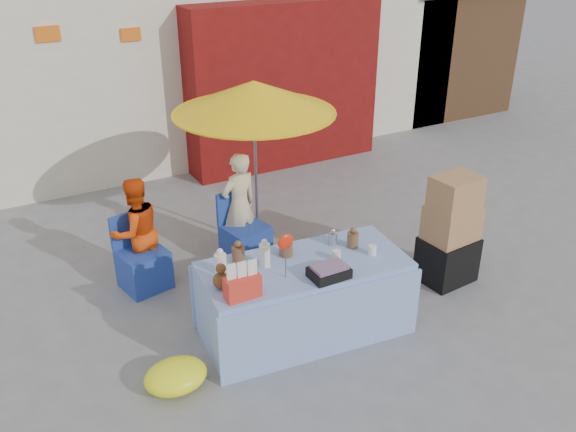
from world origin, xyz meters
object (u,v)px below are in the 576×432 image
market_table (303,297)px  chair_left (143,266)px  box_stack (450,234)px  chair_right (245,240)px  vendor_orange (136,232)px  umbrella (254,98)px  vendor_beige (239,206)px

market_table → chair_left: size_ratio=2.50×
market_table → chair_left: market_table is taller
chair_left → box_stack: size_ratio=0.66×
chair_right → vendor_orange: 1.31m
umbrella → box_stack: size_ratio=1.62×
vendor_orange → umbrella: size_ratio=0.60×
chair_right → vendor_beige: (0.00, 0.13, 0.41)m
chair_right → umbrella: 1.69m
chair_right → vendor_orange: size_ratio=0.67×
umbrella → market_table: bearing=-102.2°
vendor_orange → vendor_beige: 1.25m
market_table → chair_left: (-1.15, 1.56, -0.15)m
chair_right → chair_left: bearing=168.1°
market_table → vendor_orange: size_ratio=1.69×
box_stack → chair_right: bearing=140.0°
chair_right → box_stack: box_stack is taller
market_table → box_stack: box_stack is taller
market_table → umbrella: bearing=83.7°
chair_right → box_stack: (1.81, -1.52, 0.34)m
vendor_orange → chair_left: bearing=76.7°
chair_right → umbrella: umbrella is taller
market_table → chair_right: 1.57m
chair_right → box_stack: 2.39m
vendor_beige → chair_left: bearing=-5.8°
market_table → chair_left: bearing=132.3°
chair_left → box_stack: box_stack is taller
market_table → vendor_beige: vendor_beige is taller
market_table → vendor_beige: bearing=92.5°
chair_left → umbrella: size_ratio=0.41×
chair_right → vendor_beige: size_ratio=0.64×
chair_left → umbrella: 2.27m
market_table → vendor_beige: size_ratio=1.61×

